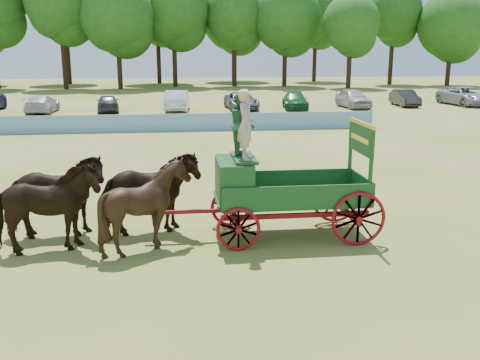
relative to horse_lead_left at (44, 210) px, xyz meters
name	(u,v)px	position (x,y,z in m)	size (l,w,h in m)	color
ground	(187,227)	(3.39, 1.56, -1.10)	(160.00, 160.00, 0.00)	#9D8A47
horse_lead_left	(44,210)	(0.00, 0.00, 0.00)	(1.19, 2.61, 2.20)	black
horse_lead_right	(54,197)	(0.00, 1.10, 0.00)	(1.19, 2.61, 2.20)	black
horse_wheel_left	(146,206)	(2.40, 0.00, 0.00)	(1.78, 2.00, 2.20)	black
horse_wheel_right	(148,194)	(2.40, 1.10, 0.00)	(1.19, 2.61, 2.20)	black
farm_dray	(263,174)	(5.35, 0.57, 0.58)	(6.00, 2.00, 3.86)	maroon
sponsor_banner	(163,123)	(2.39, 19.56, -0.58)	(26.00, 0.08, 1.05)	#1E6AA7
parked_cars	(225,100)	(7.23, 31.30, -0.34)	(58.83, 7.07, 1.64)	silver
treeline	(145,13)	(-0.43, 61.62, 8.36)	(88.70, 24.30, 15.68)	#382314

